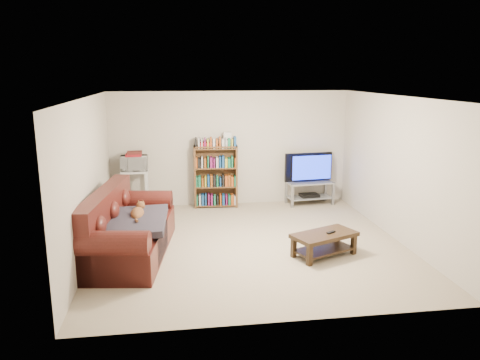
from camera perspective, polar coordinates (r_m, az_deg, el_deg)
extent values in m
plane|color=tan|center=(7.80, 1.16, -7.81)|extent=(5.00, 5.00, 0.00)
plane|color=white|center=(7.30, 1.24, 10.09)|extent=(5.00, 5.00, 0.00)
plane|color=beige|center=(9.89, -1.16, 3.84)|extent=(5.00, 0.00, 5.00)
plane|color=beige|center=(5.09, 5.78, -5.01)|extent=(5.00, 0.00, 5.00)
plane|color=beige|center=(7.48, -18.07, 0.23)|extent=(0.00, 5.00, 5.00)
plane|color=beige|center=(8.24, 18.63, 1.31)|extent=(0.00, 5.00, 5.00)
cube|color=#441611|center=(7.50, -13.08, -7.17)|extent=(1.34, 2.50, 0.46)
cube|color=#441611|center=(7.50, -16.07, -5.00)|extent=(0.58, 2.40, 1.00)
cube|color=#441611|center=(6.51, -15.15, -9.89)|extent=(1.00, 0.37, 0.58)
cube|color=#441611|center=(8.47, -11.55, -4.32)|extent=(1.00, 0.37, 0.58)
cube|color=#2D2934|center=(7.21, -12.72, -4.96)|extent=(0.99, 1.24, 0.20)
cube|color=black|center=(7.33, 10.25, -6.61)|extent=(1.12, 0.85, 0.06)
cube|color=black|center=(7.42, 10.18, -8.32)|extent=(1.00, 0.76, 0.03)
cube|color=black|center=(6.99, 8.47, -9.13)|extent=(0.09, 0.09, 0.30)
cube|color=black|center=(7.55, 13.69, -7.67)|extent=(0.09, 0.09, 0.30)
cube|color=black|center=(7.27, 6.55, -8.20)|extent=(0.09, 0.09, 0.30)
cube|color=black|center=(7.81, 11.73, -6.88)|extent=(0.09, 0.09, 0.30)
cube|color=black|center=(7.35, 11.04, -6.28)|extent=(0.16, 0.12, 0.02)
cube|color=#999EA3|center=(10.11, 8.50, -0.28)|extent=(1.02, 0.54, 0.03)
cube|color=#999EA3|center=(10.19, 8.44, -2.07)|extent=(0.97, 0.51, 0.02)
cube|color=gray|center=(9.82, 6.39, -1.99)|extent=(0.05, 0.05, 0.49)
cube|color=gray|center=(10.18, 11.27, -1.64)|extent=(0.05, 0.05, 0.49)
cube|color=gray|center=(10.17, 5.64, -1.46)|extent=(0.05, 0.05, 0.49)
cube|color=gray|center=(10.51, 10.39, -1.13)|extent=(0.05, 0.05, 0.49)
imported|color=black|center=(10.04, 8.56, 1.49)|extent=(1.07, 0.25, 0.61)
cube|color=black|center=(10.17, 8.45, -1.85)|extent=(0.42, 0.31, 0.06)
cube|color=brown|center=(9.76, -5.50, 0.38)|extent=(0.06, 0.28, 1.30)
cube|color=brown|center=(9.79, -0.45, 0.47)|extent=(0.06, 0.28, 1.30)
cube|color=brown|center=(9.65, -3.01, 4.12)|extent=(0.92, 0.33, 0.03)
cube|color=maroon|center=(9.64, -4.21, 4.39)|extent=(0.27, 0.22, 0.07)
cube|color=silver|center=(9.62, -12.73, 1.05)|extent=(0.54, 0.40, 0.04)
cube|color=silver|center=(9.74, -12.58, -2.02)|extent=(0.49, 0.36, 0.03)
cube|color=silver|center=(9.59, -14.01, -1.69)|extent=(0.05, 0.05, 0.81)
cube|color=silver|center=(9.56, -11.30, -1.59)|extent=(0.05, 0.05, 0.81)
cube|color=silver|center=(9.88, -13.87, -1.24)|extent=(0.05, 0.05, 0.81)
cube|color=silver|center=(9.85, -11.25, -1.15)|extent=(0.05, 0.05, 0.81)
imported|color=silver|center=(9.59, -12.78, 2.01)|extent=(0.53, 0.37, 0.29)
cube|color=maroon|center=(9.56, -12.83, 3.01)|extent=(0.31, 0.28, 0.05)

